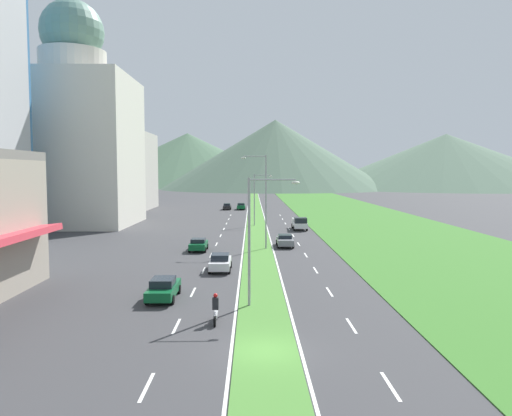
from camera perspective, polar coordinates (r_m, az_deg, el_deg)
name	(u,v)px	position (r m, az deg, el deg)	size (l,w,h in m)	color
ground_plane	(266,352)	(25.34, 1.18, -16.46)	(600.00, 600.00, 0.00)	#38383A
grass_median	(256,223)	(84.17, 0.00, -1.82)	(3.20, 240.00, 0.06)	#477F33
grass_verge_right	(375,223)	(86.82, 13.73, -1.75)	(24.00, 240.00, 0.06)	#387028
lane_dash_left_2	(147,387)	(22.09, -12.68, -19.78)	(0.16, 2.80, 0.01)	silver
lane_dash_left_3	(176,326)	(29.46, -9.30, -13.50)	(0.16, 2.80, 0.01)	silver
lane_dash_left_4	(193,292)	(37.09, -7.38, -9.74)	(0.16, 2.80, 0.01)	silver
lane_dash_left_5	(204,270)	(44.86, -6.15, -7.27)	(0.16, 2.80, 0.01)	silver
lane_dash_left_6	(211,255)	(52.70, -5.29, -5.53)	(0.16, 2.80, 0.01)	silver
lane_dash_left_7	(216,244)	(60.58, -4.65, -4.24)	(0.16, 2.80, 0.01)	silver
lane_dash_left_8	(221,236)	(68.49, -4.17, -3.25)	(0.16, 2.80, 0.01)	silver
lane_dash_left_9	(224,229)	(76.43, -3.78, -2.47)	(0.16, 2.80, 0.01)	silver
lane_dash_left_10	(227,224)	(84.37, -3.47, -1.83)	(0.16, 2.80, 0.01)	silver
lane_dash_left_11	(229,219)	(92.33, -3.21, -1.30)	(0.16, 2.80, 0.01)	silver
lane_dash_left_12	(231,215)	(100.30, -2.99, -0.85)	(0.16, 2.80, 0.01)	silver
lane_dash_right_2	(390,386)	(22.41, 15.47, -19.46)	(0.16, 2.80, 0.01)	silver
lane_dash_right_3	(351,326)	(29.70, 11.11, -13.37)	(0.16, 2.80, 0.01)	silver
lane_dash_right_4	(330,292)	(37.29, 8.61, -9.68)	(0.16, 2.80, 0.01)	silver
lane_dash_right_5	(316,270)	(45.02, 6.99, -7.24)	(0.16, 2.80, 0.01)	silver
lane_dash_right_6	(306,255)	(52.83, 5.86, -5.51)	(0.16, 2.80, 0.01)	silver
lane_dash_right_7	(299,244)	(60.70, 5.02, -4.23)	(0.16, 2.80, 0.01)	silver
lane_dash_right_8	(293,236)	(68.60, 4.38, -3.24)	(0.16, 2.80, 0.01)	silver
lane_dash_right_9	(289,229)	(76.52, 3.87, -2.46)	(0.16, 2.80, 0.01)	silver
lane_dash_right_10	(285,223)	(84.46, 3.46, -1.82)	(0.16, 2.80, 0.01)	silver
lane_dash_right_11	(282,219)	(92.41, 3.12, -1.29)	(0.16, 2.80, 0.01)	silver
lane_dash_right_12	(280,215)	(100.37, 2.83, -0.85)	(0.16, 2.80, 0.01)	silver
edge_line_median_left	(246,224)	(84.17, -1.19, -1.83)	(0.16, 240.00, 0.01)	silver
edge_line_median_right	(266,224)	(84.20, 1.19, -1.83)	(0.16, 240.00, 0.01)	silver
domed_building	(75,135)	(87.63, -20.45, 7.98)	(19.17, 19.17, 37.10)	beige
midrise_colored	(116,171)	(122.09, -16.06, 4.17)	(16.90, 16.90, 18.16)	#B7B2A8
hill_far_left	(188,159)	(325.37, -8.02, 5.67)	(143.52, 143.52, 34.19)	#47664C
hill_far_center	(275,154)	(257.60, 2.27, 6.30)	(120.25, 120.25, 36.11)	#516B56
hill_far_right	(446,161)	(289.03, 21.32, 5.15)	(145.81, 145.81, 29.68)	#516B56
street_lamp_near	(256,231)	(32.19, -0.06, -2.75)	(3.43, 0.29, 8.59)	#99999E
street_lamp_mid	(264,196)	(56.18, 0.89, 1.42)	(2.97, 0.28, 10.88)	#99999E
street_lamp_far	(257,196)	(80.32, 0.06, 1.43)	(3.09, 0.36, 8.55)	#99999E
car_0	(220,262)	(44.44, -4.21, -6.34)	(1.97, 4.28, 1.56)	silver
car_1	(227,206)	(115.09, -3.41, 0.18)	(1.87, 4.08, 1.50)	black
car_2	(198,244)	(55.66, -6.76, -4.26)	(1.96, 4.01, 1.42)	#0C5128
car_3	(241,206)	(115.18, -1.75, 0.21)	(2.00, 4.56, 1.55)	#0C5128
car_4	(163,288)	(35.36, -10.79, -9.21)	(1.95, 4.73, 1.52)	#0C5128
car_5	(285,240)	(58.52, 3.40, -3.81)	(1.99, 4.35, 1.43)	slate
pickup_truck_0	(300,223)	(75.45, 5.14, -1.81)	(2.18, 5.40, 2.00)	silver
motorcycle_rider	(216,311)	(29.56, -4.76, -11.90)	(0.36, 2.00, 1.80)	black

